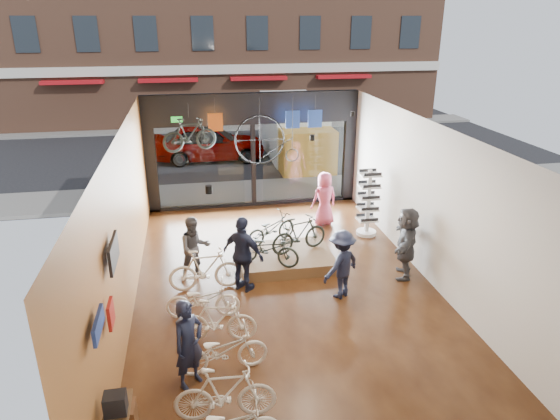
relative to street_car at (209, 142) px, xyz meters
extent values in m
cube|color=black|center=(1.21, -12.00, -0.85)|extent=(7.00, 12.00, 0.04)
cube|color=black|center=(1.21, -12.00, 2.99)|extent=(7.00, 12.00, 0.04)
cube|color=#A4652D|center=(-2.31, -12.00, 1.07)|extent=(0.04, 12.00, 3.80)
cube|color=beige|center=(4.73, -12.00, 1.07)|extent=(0.04, 12.00, 3.80)
cube|color=beige|center=(1.21, -18.02, 1.07)|extent=(7.00, 0.04, 3.80)
cube|color=#198C26|center=(-1.19, -6.12, 2.22)|extent=(0.35, 0.06, 0.18)
cube|color=black|center=(1.21, 3.00, -0.84)|extent=(30.00, 18.00, 0.02)
cube|color=slate|center=(1.21, -4.80, -0.77)|extent=(30.00, 2.40, 0.12)
cube|color=slate|center=(1.21, 7.00, -0.77)|extent=(30.00, 2.00, 0.12)
imported|color=gray|center=(0.00, 0.00, 0.00)|extent=(4.90, 1.97, 1.67)
imported|color=beige|center=(-0.53, -15.66, -0.34)|extent=(1.66, 0.56, 0.98)
imported|color=beige|center=(-0.48, -14.48, -0.40)|extent=(1.68, 0.69, 0.86)
imported|color=beige|center=(-0.51, -13.56, -0.37)|extent=(1.60, 0.68, 0.93)
imported|color=beige|center=(-0.77, -12.65, -0.42)|extent=(1.62, 0.68, 0.83)
imported|color=beige|center=(-0.65, -11.48, -0.32)|extent=(1.74, 0.53, 1.04)
cube|color=#54361D|center=(1.43, -10.53, -0.68)|extent=(2.40, 1.80, 0.30)
imported|color=black|center=(0.88, -11.04, -0.11)|extent=(1.71, 1.29, 0.86)
imported|color=black|center=(1.81, -10.46, -0.05)|extent=(1.67, 0.94, 0.96)
imported|color=black|center=(1.18, -9.80, -0.13)|extent=(1.63, 1.21, 0.82)
imported|color=#161C33|center=(-1.06, -14.73, -0.01)|extent=(0.72, 0.69, 1.66)
imported|color=#3F3F44|center=(-0.87, -10.90, -0.03)|extent=(0.93, 0.81, 1.62)
imported|color=#161C33|center=(0.22, -11.66, 0.09)|extent=(1.11, 1.05, 1.84)
imported|color=#161C33|center=(2.38, -12.35, -0.02)|extent=(1.22, 1.09, 1.64)
imported|color=#CC4C72|center=(3.12, -8.11, 0.00)|extent=(0.91, 0.70, 1.68)
imported|color=#3F3F44|center=(4.21, -11.69, 0.07)|extent=(1.18, 1.75, 1.81)
imported|color=black|center=(-0.82, -7.80, 2.09)|extent=(1.64, 0.89, 0.95)
cube|color=#CC5919|center=(-0.02, -6.80, 2.22)|extent=(0.45, 0.03, 0.55)
cube|color=#1E3F99|center=(2.38, -6.80, 2.22)|extent=(0.45, 0.03, 0.55)
cube|color=#1E3F99|center=(3.10, -6.80, 2.22)|extent=(0.45, 0.03, 0.55)
camera|label=1|loc=(-0.80, -22.00, 5.21)|focal=32.00mm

